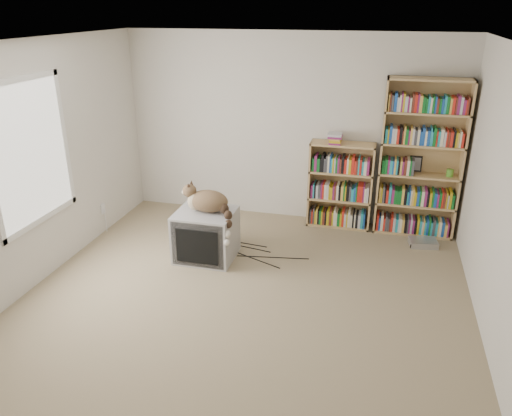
% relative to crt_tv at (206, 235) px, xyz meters
% --- Properties ---
extents(floor, '(4.50, 5.00, 0.01)m').
position_rel_crt_tv_xyz_m(floor, '(0.69, -1.02, -0.29)').
color(floor, gray).
rests_on(floor, ground).
extents(wall_back, '(4.50, 0.02, 2.50)m').
position_rel_crt_tv_xyz_m(wall_back, '(0.69, 1.48, 0.96)').
color(wall_back, beige).
rests_on(wall_back, floor).
extents(wall_front, '(4.50, 0.02, 2.50)m').
position_rel_crt_tv_xyz_m(wall_front, '(0.69, -3.52, 0.96)').
color(wall_front, beige).
rests_on(wall_front, floor).
extents(wall_left, '(0.02, 5.00, 2.50)m').
position_rel_crt_tv_xyz_m(wall_left, '(-1.56, -1.02, 0.96)').
color(wall_left, beige).
rests_on(wall_left, floor).
extents(wall_right, '(0.02, 5.00, 2.50)m').
position_rel_crt_tv_xyz_m(wall_right, '(2.94, -1.02, 0.96)').
color(wall_right, beige).
rests_on(wall_right, floor).
extents(ceiling, '(4.50, 5.00, 0.02)m').
position_rel_crt_tv_xyz_m(ceiling, '(0.69, -1.02, 2.21)').
color(ceiling, white).
rests_on(ceiling, wall_back).
extents(window, '(0.02, 1.22, 1.52)m').
position_rel_crt_tv_xyz_m(window, '(-1.55, -0.82, 1.11)').
color(window, white).
rests_on(window, wall_left).
extents(crt_tv, '(0.67, 0.62, 0.58)m').
position_rel_crt_tv_xyz_m(crt_tv, '(0.00, 0.00, 0.00)').
color(crt_tv, '#ACABAE').
rests_on(crt_tv, floor).
extents(cat, '(0.67, 0.50, 0.55)m').
position_rel_crt_tv_xyz_m(cat, '(0.08, -0.02, 0.39)').
color(cat, '#3B2A18').
rests_on(cat, crt_tv).
extents(bookcase_tall, '(1.00, 0.30, 2.00)m').
position_rel_crt_tv_xyz_m(bookcase_tall, '(2.39, 1.34, 0.65)').
color(bookcase_tall, tan).
rests_on(bookcase_tall, floor).
extents(bookcase_short, '(0.83, 0.30, 1.15)m').
position_rel_crt_tv_xyz_m(bookcase_short, '(1.42, 1.34, 0.24)').
color(bookcase_short, tan).
rests_on(bookcase_short, floor).
extents(book_stack, '(0.18, 0.24, 0.13)m').
position_rel_crt_tv_xyz_m(book_stack, '(1.31, 1.29, 0.92)').
color(book_stack, red).
rests_on(book_stack, bookcase_short).
extents(green_mug, '(0.08, 0.08, 0.09)m').
position_rel_crt_tv_xyz_m(green_mug, '(2.75, 1.32, 0.57)').
color(green_mug, '#53A02D').
rests_on(green_mug, bookcase_tall).
extents(framed_print, '(0.15, 0.05, 0.20)m').
position_rel_crt_tv_xyz_m(framed_print, '(2.34, 1.42, 0.62)').
color(framed_print, black).
rests_on(framed_print, bookcase_tall).
extents(dvd_player, '(0.37, 0.29, 0.08)m').
position_rel_crt_tv_xyz_m(dvd_player, '(2.52, 0.94, -0.25)').
color(dvd_player, '#B2B2B7').
rests_on(dvd_player, floor).
extents(wall_outlet, '(0.01, 0.08, 0.13)m').
position_rel_crt_tv_xyz_m(wall_outlet, '(-1.55, 0.34, 0.03)').
color(wall_outlet, silver).
rests_on(wall_outlet, wall_left).
extents(floor_cables, '(1.20, 0.70, 0.01)m').
position_rel_crt_tv_xyz_m(floor_cables, '(0.71, 0.37, -0.29)').
color(floor_cables, black).
rests_on(floor_cables, floor).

